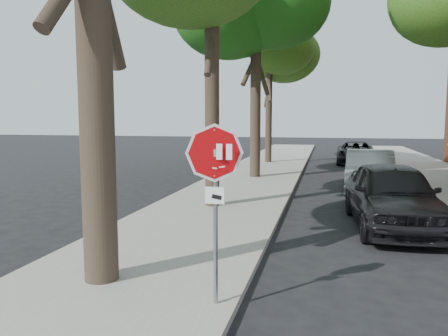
# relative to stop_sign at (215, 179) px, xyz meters

# --- Properties ---
(ground) EXTENTS (120.00, 120.00, 0.00)m
(ground) POSITION_rel_stop_sign_xyz_m (0.70, 0.03, -1.95)
(ground) COLOR black
(ground) RESTS_ON ground
(sidewalk_left) EXTENTS (4.00, 55.00, 0.12)m
(sidewalk_left) POSITION_rel_stop_sign_xyz_m (-1.80, 12.03, -1.89)
(sidewalk_left) COLOR gray
(sidewalk_left) RESTS_ON ground
(curb_left) EXTENTS (0.12, 55.00, 0.13)m
(curb_left) POSITION_rel_stop_sign_xyz_m (0.25, 12.03, -1.88)
(curb_left) COLOR #9E9384
(curb_left) RESTS_ON ground
(curb_right) EXTENTS (0.12, 55.00, 0.13)m
(curb_right) POSITION_rel_stop_sign_xyz_m (4.65, 12.03, -1.88)
(curb_right) COLOR #9E9384
(curb_right) RESTS_ON ground
(stop_sign) EXTENTS (0.76, 0.34, 2.61)m
(stop_sign) POSITION_rel_stop_sign_xyz_m (0.00, 0.00, 0.00)
(stop_sign) COLOR gray
(stop_sign) RESTS_ON sidewalk_left
(tree_mid_b) EXTENTS (5.88, 5.46, 10.36)m
(tree_mid_b) POSITION_rel_stop_sign_xyz_m (-1.72, 14.15, 6.05)
(tree_mid_b) COLOR black
(tree_mid_b) RESTS_ON sidewalk_left
(tree_far) EXTENTS (5.29, 4.91, 9.33)m
(tree_far) POSITION_rel_stop_sign_xyz_m (-2.02, 21.14, 5.26)
(tree_far) COLOR black
(tree_far) RESTS_ON sidewalk_left
(car_a) EXTENTS (2.33, 5.09, 1.69)m
(car_a) POSITION_rel_stop_sign_xyz_m (3.18, 5.84, -1.10)
(car_a) COLOR black
(car_a) RESTS_ON ground
(car_b) EXTENTS (2.01, 4.98, 1.61)m
(car_b) POSITION_rel_stop_sign_xyz_m (3.11, 11.26, -1.14)
(car_b) COLOR #929599
(car_b) RESTS_ON ground
(car_d) EXTENTS (2.43, 5.03, 1.38)m
(car_d) POSITION_rel_stop_sign_xyz_m (3.30, 22.23, -1.26)
(car_d) COLOR black
(car_d) RESTS_ON ground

